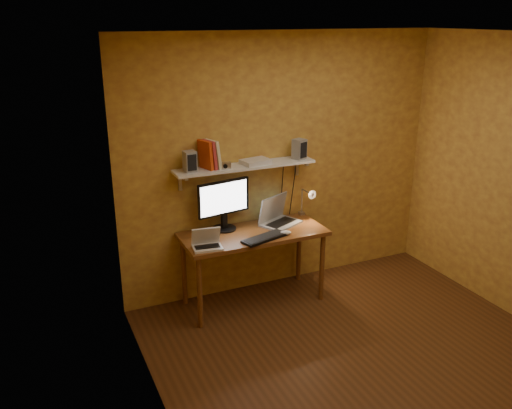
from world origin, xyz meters
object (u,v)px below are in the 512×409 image
keyboard (264,238)px  speaker_left (190,161)px  monitor (224,202)px  speaker_right (299,149)px  desk (253,240)px  wall_shelf (245,166)px  netbook (207,242)px  router (256,162)px  desk_lamp (307,199)px  shelf_camera (225,166)px  mouse (286,233)px  laptop (277,216)px

keyboard → speaker_left: (-0.58, 0.38, 0.71)m
monitor → speaker_right: bearing=-10.1°
desk → wall_shelf: size_ratio=1.00×
netbook → router: 0.94m
desk_lamp → speaker_right: size_ratio=1.88×
desk → shelf_camera: 0.79m
monitor → speaker_left: size_ratio=2.85×
desk → netbook: bearing=-163.3°
desk → mouse: size_ratio=12.95×
wall_shelf → shelf_camera: 0.24m
desk_lamp → shelf_camera: 1.00m
shelf_camera → speaker_right: bearing=3.3°
laptop → netbook: (-0.84, -0.28, -0.02)m
netbook → desk_lamp: 1.23m
desk → laptop: 0.37m
monitor → router: 0.50m
monitor → speaker_left: speaker_left is taller
keyboard → router: bearing=61.9°
laptop → speaker_right: size_ratio=2.32×
desk → keyboard: bearing=-82.9°
monitor → desk: bearing=-48.6°
mouse → router: router is taller
laptop → netbook: size_ratio=1.65×
monitor → keyboard: 0.53m
mouse → laptop: bearing=94.7°
wall_shelf → mouse: (0.25, -0.37, -0.59)m
desk_lamp → speaker_left: 1.32m
netbook → shelf_camera: size_ratio=2.44×
wall_shelf → shelf_camera: shelf_camera is taller
monitor → router: bearing=-9.9°
keyboard → speaker_right: (0.55, 0.37, 0.71)m
netbook → monitor: bearing=56.3°
mouse → speaker_right: size_ratio=0.54×
shelf_camera → keyboard: bearing=-52.2°
desk → speaker_right: speaker_right is taller
speaker_right → wall_shelf: bearing=158.4°
desk → shelf_camera: bearing=150.6°
desk → wall_shelf: (0.00, 0.19, 0.69)m
laptop → netbook: 0.89m
monitor → laptop: bearing=-16.4°
keyboard → shelf_camera: 0.77m
wall_shelf → desk_lamp: size_ratio=3.73×
wall_shelf → keyboard: 0.71m
laptop → desk_lamp: (0.35, 0.01, 0.13)m
laptop → desk_lamp: desk_lamp is taller
laptop → speaker_left: (-0.86, 0.06, 0.65)m
desk → monitor: 0.47m
mouse → desk_lamp: (0.41, 0.31, 0.19)m
keyboard → netbook: bearing=159.8°
laptop → mouse: size_ratio=4.29×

